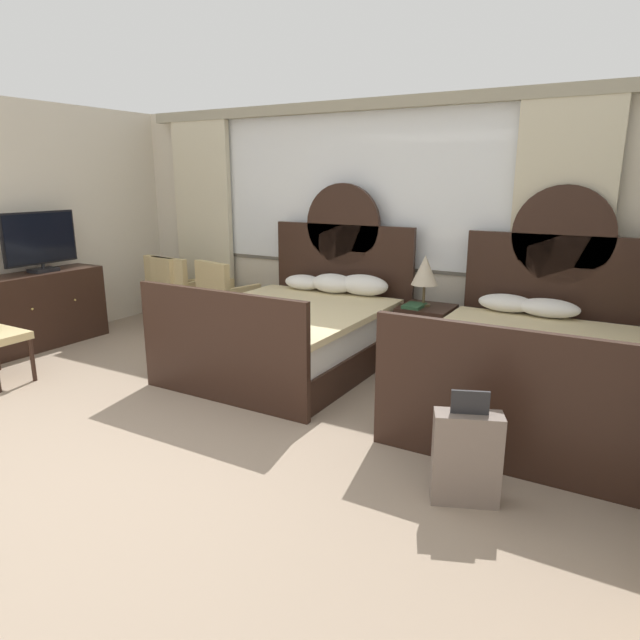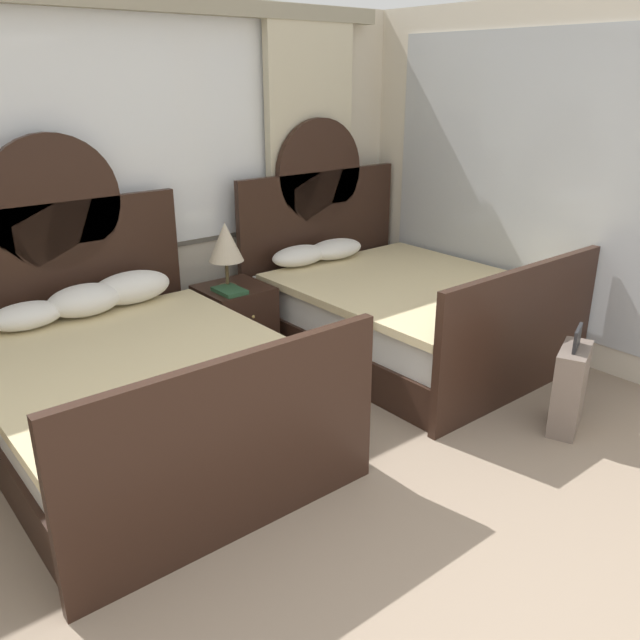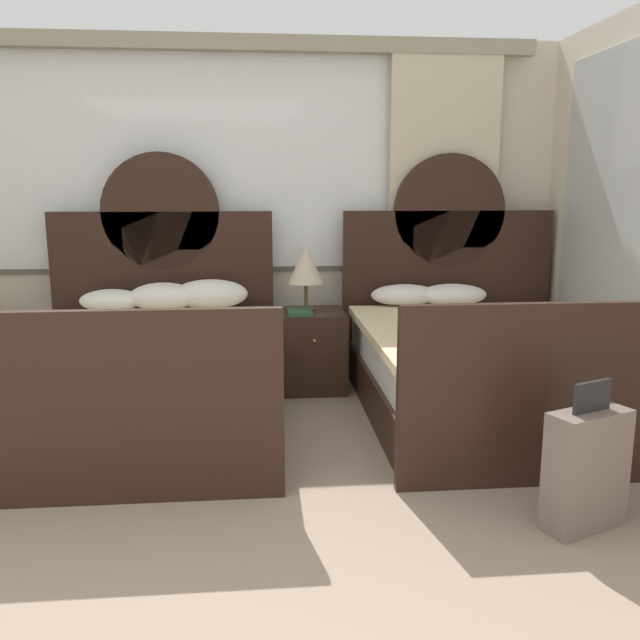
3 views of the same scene
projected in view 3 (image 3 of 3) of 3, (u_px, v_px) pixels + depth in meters
wall_back_window at (172, 200)px, 5.34m from camera, size 6.29×0.22×2.70m
bed_near_window at (146, 369)px, 4.37m from camera, size 1.73×2.23×1.81m
bed_near_mirror at (486, 362)px, 4.57m from camera, size 1.73×2.23×1.81m
nightstand_between_beds at (312, 350)px, 5.14m from camera, size 0.51×0.53×0.61m
table_lamp_on_nightstand at (306, 265)px, 5.02m from camera, size 0.27×0.27×0.51m
book_on_nightstand at (300, 312)px, 4.97m from camera, size 0.18×0.26×0.03m
suitcase_on_floor at (586, 469)px, 3.02m from camera, size 0.43×0.30×0.70m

